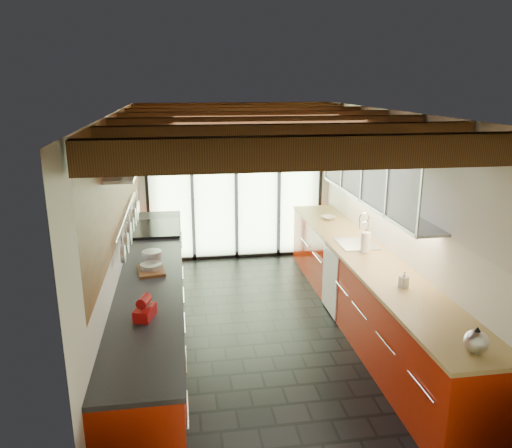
# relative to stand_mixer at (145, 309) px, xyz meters

# --- Properties ---
(ground) EXTENTS (5.50, 5.50, 0.00)m
(ground) POSITION_rel_stand_mixer_xyz_m (1.27, 1.28, -1.01)
(ground) COLOR black
(ground) RESTS_ON ground
(room_shell) EXTENTS (5.50, 5.50, 5.50)m
(room_shell) POSITION_rel_stand_mixer_xyz_m (1.27, 1.28, 0.65)
(room_shell) COLOR silver
(room_shell) RESTS_ON ground
(ceiling_beams) EXTENTS (3.14, 5.06, 4.90)m
(ceiling_beams) POSITION_rel_stand_mixer_xyz_m (1.27, 1.65, 1.46)
(ceiling_beams) COLOR #593316
(ceiling_beams) RESTS_ON ground
(glass_door) EXTENTS (2.95, 0.10, 2.90)m
(glass_door) POSITION_rel_stand_mixer_xyz_m (1.27, 3.97, 0.65)
(glass_door) COLOR #C6EAAD
(glass_door) RESTS_ON ground
(left_counter) EXTENTS (0.68, 5.00, 0.92)m
(left_counter) POSITION_rel_stand_mixer_xyz_m (-0.01, 1.28, -0.55)
(left_counter) COLOR #A61E07
(left_counter) RESTS_ON ground
(range_stove) EXTENTS (0.66, 0.90, 0.97)m
(range_stove) POSITION_rel_stand_mixer_xyz_m (-0.01, 2.73, -0.54)
(range_stove) COLOR silver
(range_stove) RESTS_ON ground
(right_counter) EXTENTS (0.68, 5.00, 0.92)m
(right_counter) POSITION_rel_stand_mixer_xyz_m (2.54, 1.28, -0.55)
(right_counter) COLOR #A61E07
(right_counter) RESTS_ON ground
(sink_assembly) EXTENTS (0.45, 0.52, 0.43)m
(sink_assembly) POSITION_rel_stand_mixer_xyz_m (2.56, 1.68, -0.05)
(sink_assembly) COLOR silver
(sink_assembly) RESTS_ON right_counter
(upper_cabinets_right) EXTENTS (0.34, 3.00, 3.00)m
(upper_cabinets_right) POSITION_rel_stand_mixer_xyz_m (2.70, 1.58, 0.84)
(upper_cabinets_right) COLOR silver
(upper_cabinets_right) RESTS_ON ground
(left_wall_fixtures) EXTENTS (0.28, 2.60, 0.96)m
(left_wall_fixtures) POSITION_rel_stand_mixer_xyz_m (-0.20, 1.57, 0.78)
(left_wall_fixtures) COLOR silver
(left_wall_fixtures) RESTS_ON ground
(stand_mixer) EXTENTS (0.20, 0.27, 0.22)m
(stand_mixer) POSITION_rel_stand_mixer_xyz_m (0.00, 0.00, 0.00)
(stand_mixer) COLOR #AC0D0E
(stand_mixer) RESTS_ON left_counter
(pot_large) EXTENTS (0.24, 0.24, 0.14)m
(pot_large) POSITION_rel_stand_mixer_xyz_m (0.00, 1.39, -0.01)
(pot_large) COLOR silver
(pot_large) RESTS_ON left_counter
(pot_small) EXTENTS (0.30, 0.30, 0.09)m
(pot_small) POSITION_rel_stand_mixer_xyz_m (0.00, 1.12, -0.04)
(pot_small) COLOR silver
(pot_small) RESTS_ON left_counter
(cutting_board) EXTENTS (0.33, 0.42, 0.03)m
(cutting_board) POSITION_rel_stand_mixer_xyz_m (0.00, 1.11, -0.07)
(cutting_board) COLOR brown
(cutting_board) RESTS_ON left_counter
(kettle) EXTENTS (0.22, 0.25, 0.22)m
(kettle) POSITION_rel_stand_mixer_xyz_m (2.54, -0.97, 0.01)
(kettle) COLOR silver
(kettle) RESTS_ON right_counter
(paper_towel) EXTENTS (0.14, 0.14, 0.30)m
(paper_towel) POSITION_rel_stand_mixer_xyz_m (2.54, 1.37, 0.04)
(paper_towel) COLOR white
(paper_towel) RESTS_ON right_counter
(soap_bottle) EXTENTS (0.10, 0.10, 0.17)m
(soap_bottle) POSITION_rel_stand_mixer_xyz_m (2.54, 0.29, -0.00)
(soap_bottle) COLOR silver
(soap_bottle) RESTS_ON right_counter
(bowl) EXTENTS (0.27, 0.27, 0.05)m
(bowl) POSITION_rel_stand_mixer_xyz_m (2.54, 2.90, -0.06)
(bowl) COLOR silver
(bowl) RESTS_ON right_counter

